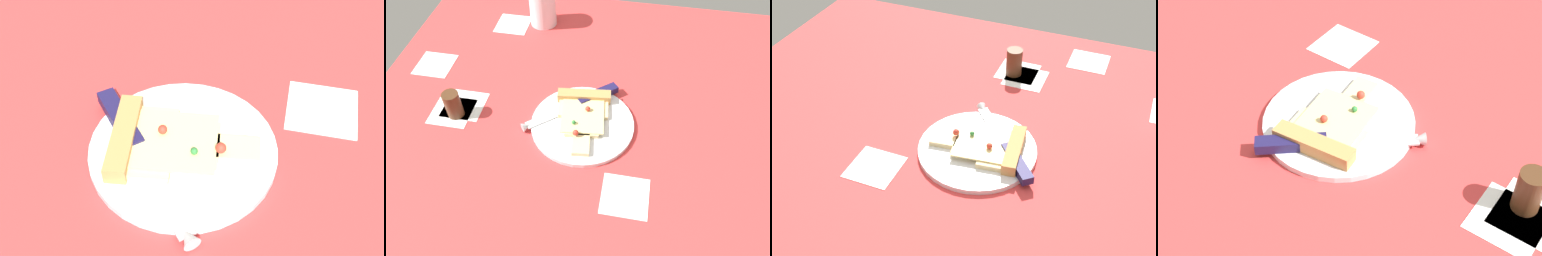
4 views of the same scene
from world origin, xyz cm
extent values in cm
cube|color=#D13838|center=(0.00, 0.00, -1.50)|extent=(113.87, 113.87, 3.00)
cube|color=white|center=(10.71, 5.33, -0.10)|extent=(9.00, 9.00, 0.20)
cylinder|color=silver|center=(-5.19, -5.69, 0.51)|extent=(22.44, 22.44, 1.01)
cube|color=beige|center=(-9.16, -6.17, 1.51)|extent=(7.28, 11.64, 1.00)
cube|color=beige|center=(-3.70, -5.51, 1.51)|extent=(6.43, 7.82, 1.00)
cube|color=beige|center=(1.26, -4.91, 1.51)|extent=(5.60, 4.20, 1.00)
cube|color=#EDD88C|center=(-6.18, -5.81, 2.16)|extent=(11.04, 10.34, 0.30)
cube|color=tan|center=(-12.14, -6.53, 2.11)|extent=(4.03, 12.23, 2.20)
sphere|color=red|center=(-7.79, -5.00, 2.87)|extent=(1.12, 1.12, 1.12)
sphere|color=red|center=(-0.58, -6.34, 2.94)|extent=(1.26, 1.26, 1.26)
sphere|color=#2D7A38|center=(-3.48, -7.29, 2.75)|extent=(0.87, 0.87, 0.87)
cube|color=silver|center=(-5.80, -12.77, 1.16)|extent=(9.29, 10.44, 0.30)
cone|color=silver|center=(-1.92, -17.34, 1.16)|extent=(2.82, 2.82, 2.00)
cube|color=#1E1947|center=(-13.57, -3.62, 1.81)|extent=(8.15, 9.05, 1.60)
camera|label=1|loc=(4.34, -43.52, 47.57)|focal=47.93mm
camera|label=2|loc=(48.13, 3.22, 63.08)|focal=35.39mm
camera|label=3|loc=(-29.22, 60.40, 62.76)|focal=46.43mm
camera|label=4|loc=(-54.01, -43.11, 60.49)|focal=54.52mm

